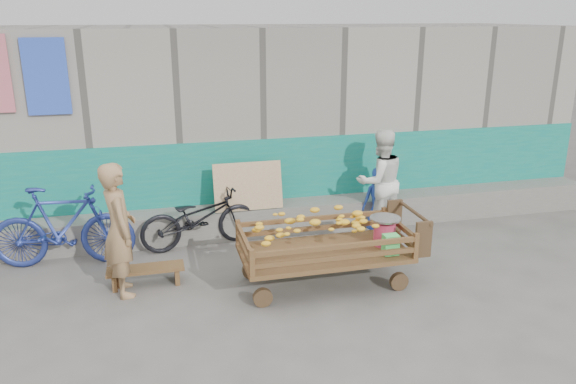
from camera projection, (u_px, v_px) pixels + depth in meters
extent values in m
plane|color=#53514C|center=(258.00, 313.00, 6.26)|extent=(80.00, 80.00, 0.00)
cube|color=gray|center=(211.00, 117.00, 9.60)|extent=(12.00, 3.00, 3.00)
cube|color=#0A7D74|center=(224.00, 187.00, 8.44)|extent=(12.00, 0.03, 1.40)
cube|color=#5E5A56|center=(228.00, 222.00, 8.37)|extent=(12.00, 0.50, 0.45)
cube|color=tan|center=(248.00, 186.00, 8.14)|extent=(1.00, 0.19, 0.68)
cube|color=blue|center=(46.00, 77.00, 7.37)|extent=(0.55, 0.03, 1.00)
cube|color=#532F16|center=(324.00, 253.00, 6.81)|extent=(2.01, 1.01, 0.06)
cylinder|color=#3E2B19|center=(263.00, 298.00, 6.37)|extent=(0.22, 0.07, 0.22)
cube|color=#532F16|center=(252.00, 263.00, 6.10)|extent=(0.06, 0.06, 0.31)
cylinder|color=#3E2B19|center=(251.00, 270.00, 7.05)|extent=(0.22, 0.07, 0.22)
cube|color=#532F16|center=(238.00, 232.00, 6.97)|extent=(0.06, 0.06, 0.31)
cylinder|color=#3E2B19|center=(399.00, 281.00, 6.76)|extent=(0.22, 0.07, 0.22)
cube|color=#532F16|center=(416.00, 246.00, 6.55)|extent=(0.06, 0.06, 0.31)
cylinder|color=#3E2B19|center=(375.00, 257.00, 7.44)|extent=(0.22, 0.07, 0.22)
cube|color=#532F16|center=(384.00, 219.00, 7.42)|extent=(0.06, 0.06, 0.31)
cube|color=#532F16|center=(337.00, 258.00, 6.34)|extent=(1.94, 0.04, 0.06)
cube|color=#532F16|center=(337.00, 247.00, 6.30)|extent=(1.94, 0.04, 0.06)
cube|color=#532F16|center=(313.00, 228.00, 7.21)|extent=(1.94, 0.04, 0.06)
cube|color=#532F16|center=(313.00, 219.00, 7.17)|extent=(1.94, 0.04, 0.06)
cube|color=#532F16|center=(245.00, 250.00, 6.55)|extent=(0.04, 0.94, 0.06)
cube|color=#532F16|center=(244.00, 239.00, 6.51)|extent=(0.04, 0.94, 0.06)
cube|color=#532F16|center=(398.00, 235.00, 7.00)|extent=(0.04, 0.94, 0.06)
cube|color=#532F16|center=(399.00, 225.00, 6.96)|extent=(0.04, 0.94, 0.06)
cylinder|color=#3E2B19|center=(415.00, 212.00, 6.96)|extent=(0.04, 0.89, 0.04)
cube|color=#3E2B19|center=(394.00, 216.00, 7.38)|extent=(0.20, 0.04, 0.45)
cube|color=#3E2B19|center=(423.00, 240.00, 6.62)|extent=(0.20, 0.04, 0.45)
ellipsoid|color=yellow|center=(315.00, 233.00, 6.71)|extent=(1.45, 0.78, 0.49)
cylinder|color=#E03862|center=(384.00, 234.00, 6.94)|extent=(0.27, 0.27, 0.29)
cylinder|color=silver|center=(385.00, 222.00, 6.89)|extent=(0.03, 0.03, 0.07)
cylinder|color=silver|center=(385.00, 218.00, 6.88)|extent=(0.38, 0.38, 0.02)
cube|color=#4FE568|center=(391.00, 244.00, 6.64)|extent=(0.18, 0.13, 0.25)
cube|color=#532F16|center=(146.00, 269.00, 6.86)|extent=(0.93, 0.28, 0.04)
cube|color=#532F16|center=(115.00, 281.00, 6.81)|extent=(0.06, 0.26, 0.19)
cube|color=#532F16|center=(177.00, 274.00, 6.98)|extent=(0.06, 0.26, 0.19)
imported|color=#9D784F|center=(119.00, 230.00, 6.49)|extent=(0.50, 0.65, 1.61)
imported|color=white|center=(380.00, 181.00, 8.42)|extent=(0.84, 0.69, 1.58)
imported|color=#213D9C|center=(379.00, 199.00, 8.51)|extent=(0.51, 0.35, 1.01)
imported|color=black|center=(199.00, 218.00, 7.93)|extent=(1.75, 0.85, 0.88)
imported|color=navy|center=(63.00, 227.00, 7.30)|extent=(1.86, 0.69, 1.09)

